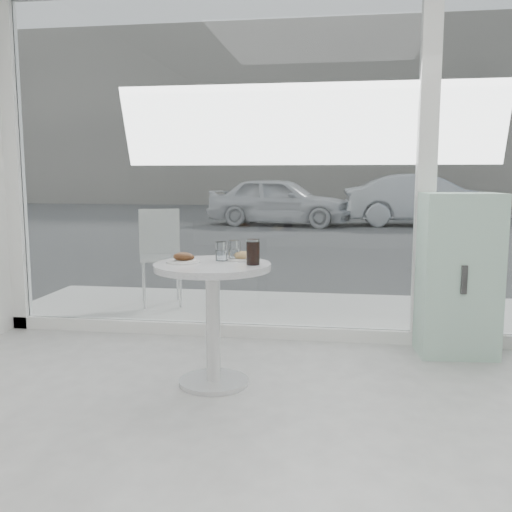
% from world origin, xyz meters
% --- Properties ---
extents(storefront, '(5.00, 0.14, 3.00)m').
position_xyz_m(storefront, '(0.07, 3.00, 1.71)').
color(storefront, white).
rests_on(storefront, ground).
extents(main_table, '(0.72, 0.72, 0.77)m').
position_xyz_m(main_table, '(-0.50, 1.90, 0.55)').
color(main_table, silver).
rests_on(main_table, ground).
extents(patio_deck, '(5.60, 1.60, 0.05)m').
position_xyz_m(patio_deck, '(0.00, 3.80, 0.03)').
color(patio_deck, silver).
rests_on(patio_deck, ground).
extents(street, '(40.00, 24.00, 0.00)m').
position_xyz_m(street, '(0.00, 16.00, -0.00)').
color(street, '#3B3B3B').
rests_on(street, ground).
extents(far_building, '(40.00, 2.00, 8.00)m').
position_xyz_m(far_building, '(0.00, 25.00, 4.00)').
color(far_building, gray).
rests_on(far_building, ground).
extents(mint_cabinet, '(0.57, 0.41, 1.18)m').
position_xyz_m(mint_cabinet, '(1.12, 2.76, 0.59)').
color(mint_cabinet, '#A4D1BC').
rests_on(mint_cabinet, ground).
extents(patio_chair, '(0.52, 0.52, 0.93)m').
position_xyz_m(patio_chair, '(-1.48, 3.90, 0.58)').
color(patio_chair, silver).
rests_on(patio_chair, patio_deck).
extents(car_white, '(3.98, 2.12, 1.29)m').
position_xyz_m(car_white, '(-1.35, 13.63, 0.64)').
color(car_white, silver).
rests_on(car_white, street).
extents(car_silver, '(4.19, 1.67, 1.35)m').
position_xyz_m(car_silver, '(2.39, 14.09, 0.68)').
color(car_silver, '#A3A6AA').
rests_on(car_silver, street).
extents(plate_fritter, '(0.21, 0.21, 0.07)m').
position_xyz_m(plate_fritter, '(-0.68, 1.89, 0.80)').
color(plate_fritter, silver).
rests_on(plate_fritter, main_table).
extents(plate_donut, '(0.21, 0.21, 0.05)m').
position_xyz_m(plate_donut, '(-0.34, 2.06, 0.79)').
color(plate_donut, silver).
rests_on(plate_donut, main_table).
extents(water_tumbler_a, '(0.07, 0.07, 0.12)m').
position_xyz_m(water_tumbler_a, '(-0.47, 2.02, 0.82)').
color(water_tumbler_a, white).
rests_on(water_tumbler_a, main_table).
extents(water_tumbler_b, '(0.08, 0.08, 0.12)m').
position_xyz_m(water_tumbler_b, '(-0.39, 2.07, 0.82)').
color(water_tumbler_b, white).
rests_on(water_tumbler_b, main_table).
extents(cola_glass, '(0.08, 0.08, 0.15)m').
position_xyz_m(cola_glass, '(-0.25, 1.88, 0.84)').
color(cola_glass, white).
rests_on(cola_glass, main_table).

